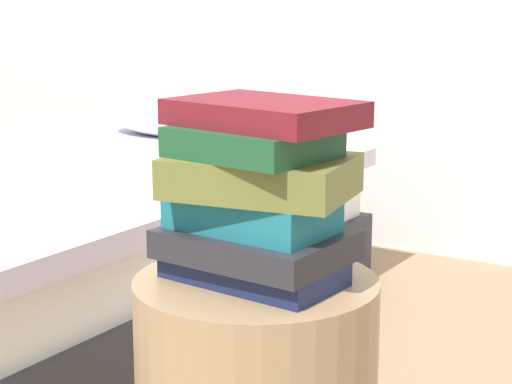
{
  "coord_description": "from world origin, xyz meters",
  "views": [
    {
      "loc": [
        0.7,
        -1.16,
        0.97
      ],
      "look_at": [
        0.0,
        0.0,
        0.67
      ],
      "focal_mm": 61.43,
      "sensor_mm": 36.0,
      "label": 1
    }
  ],
  "objects": [
    {
      "name": "book_olive",
      "position": [
        0.01,
        -0.0,
        0.69
      ],
      "size": [
        0.3,
        0.23,
        0.06
      ],
      "primitive_type": "cube",
      "rotation": [
        0.0,
        0.0,
        0.14
      ],
      "color": "olive",
      "rests_on": "book_teal"
    },
    {
      "name": "book_charcoal",
      "position": [
        -0.0,
        0.0,
        0.58
      ],
      "size": [
        0.3,
        0.23,
        0.05
      ],
      "primitive_type": "cube",
      "rotation": [
        0.0,
        0.0,
        -0.08
      ],
      "color": "#28282D",
      "rests_on": "book_navy"
    },
    {
      "name": "book_forest",
      "position": [
        0.0,
        -0.01,
        0.75
      ],
      "size": [
        0.25,
        0.21,
        0.05
      ],
      "primitive_type": "cube",
      "rotation": [
        0.0,
        0.0,
        -0.13
      ],
      "color": "#1E512D",
      "rests_on": "book_olive"
    },
    {
      "name": "book_navy",
      "position": [
        -0.0,
        -0.01,
        0.54
      ],
      "size": [
        0.29,
        0.18,
        0.04
      ],
      "primitive_type": "cube",
      "rotation": [
        0.0,
        0.0,
        -0.1
      ],
      "color": "#19234C",
      "rests_on": "side_table"
    },
    {
      "name": "bed",
      "position": [
        -1.28,
        0.66,
        0.23
      ],
      "size": [
        1.59,
        2.05,
        0.62
      ],
      "rotation": [
        0.0,
        0.0,
        -0.03
      ],
      "color": "#2D2D33",
      "rests_on": "ground_plane"
    },
    {
      "name": "book_teal",
      "position": [
        -0.01,
        0.0,
        0.63
      ],
      "size": [
        0.26,
        0.17,
        0.06
      ],
      "primitive_type": "cube",
      "rotation": [
        0.0,
        0.0,
        -0.08
      ],
      "color": "#1E727F",
      "rests_on": "book_charcoal"
    },
    {
      "name": "book_maroon",
      "position": [
        0.01,
        0.01,
        0.79
      ],
      "size": [
        0.31,
        0.24,
        0.04
      ],
      "primitive_type": "cube",
      "rotation": [
        0.0,
        0.0,
        -0.17
      ],
      "color": "maroon",
      "rests_on": "book_forest"
    }
  ]
}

